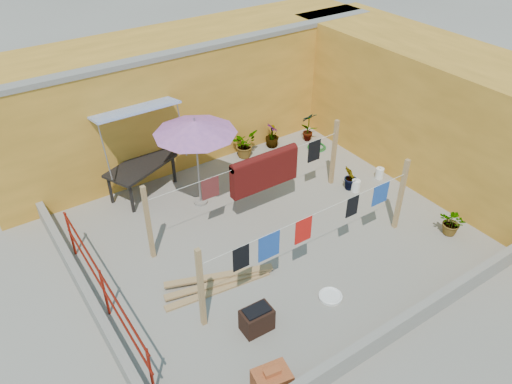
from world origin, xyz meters
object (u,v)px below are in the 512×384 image
Objects in this scene: patio_umbrella at (195,128)px; plant_back_a at (244,144)px; green_hose at (317,147)px; white_basin at (330,296)px; brick_stack at (272,381)px; water_jug_b at (380,173)px; water_jug_a at (356,186)px; brazier at (257,319)px; outdoor_table at (141,167)px.

patio_umbrella is 2.97× the size of plant_back_a.
white_basin is at bearing -127.28° from green_hose.
white_basin is (0.56, -4.16, -2.02)m from patio_umbrella.
patio_umbrella reaches higher than brick_stack.
water_jug_b is 2.17m from green_hose.
patio_umbrella is at bearing 153.23° from water_jug_a.
water_jug_a is 2.30m from green_hose.
plant_back_a is (-1.98, 0.80, 0.35)m from green_hose.
brick_stack is at bearing -113.36° from brazier.
green_hose is at bearing 40.94° from brazier.
brick_stack reaches higher than water_jug_b.
brick_stack is 0.84× the size of plant_back_a.
plant_back_a is at bearing 1.25° from outdoor_table.
plant_back_a is at bearing 128.27° from water_jug_b.
outdoor_table is 5.86× the size of water_jug_b.
white_basin is (1.50, -5.36, -0.70)m from outdoor_table.
patio_umbrella reaches higher than outdoor_table.
green_hose is (0.59, 2.22, -0.12)m from water_jug_a.
brazier is at bearing -104.70° from patio_umbrella.
patio_umbrella reaches higher than green_hose.
brazier is 5.93m from water_jug_b.
water_jug_a is (3.49, -1.76, -1.90)m from patio_umbrella.
plant_back_a is at bearing 114.56° from water_jug_a.
brazier is 6.78m from green_hose.
green_hose is at bearing 99.13° from water_jug_b.
brazier is at bearing -139.06° from green_hose.
green_hose is at bearing -22.09° from plant_back_a.
plant_back_a is (-1.38, 3.02, 0.23)m from water_jug_a.
water_jug_b is (3.87, 2.49, 0.10)m from white_basin.
patio_umbrella reaches higher than white_basin.
white_basin is 0.86× the size of green_hose.
plant_back_a reaches higher than water_jug_b.
white_basin is (2.10, 0.97, -0.18)m from brick_stack.
water_jug_b is (5.47, 2.31, -0.10)m from brazier.
outdoor_table is 5.20m from brazier.
patio_umbrella is at bearing 159.28° from water_jug_b.
water_jug_a is 3.33m from plant_back_a.
water_jug_a is (2.93, 2.41, 0.11)m from white_basin.
outdoor_table reaches higher than brazier.
brick_stack is at bearing -149.88° from water_jug_b.
outdoor_table is at bearing 105.64° from white_basin.
water_jug_b is 3.75m from plant_back_a.
plant_back_a reaches higher than brick_stack.
water_jug_b is at bearing 32.79° from white_basin.
patio_umbrella is 2.02m from outdoor_table.
water_jug_b is 0.43× the size of plant_back_a.
water_jug_a is 0.94m from water_jug_b.
outdoor_table reaches higher than water_jug_a.
brick_stack is 1.13× the size of brazier.
white_basin is 4.60m from water_jug_b.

